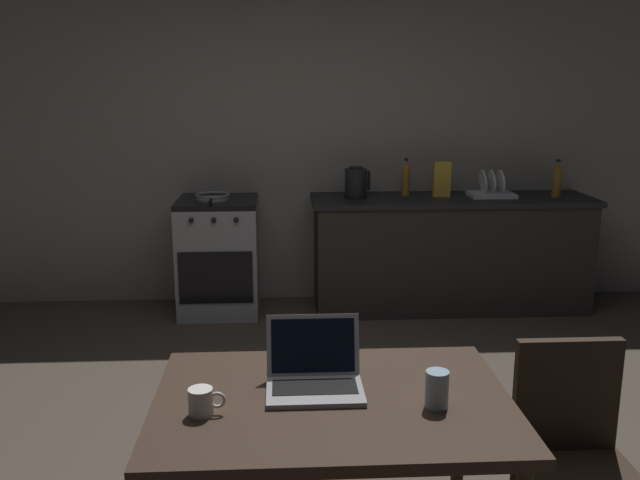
{
  "coord_description": "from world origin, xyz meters",
  "views": [
    {
      "loc": [
        -0.12,
        -2.93,
        1.77
      ],
      "look_at": [
        0.1,
        0.89,
        0.88
      ],
      "focal_mm": 38.91,
      "sensor_mm": 36.0,
      "label": 1
    }
  ],
  "objects_px": {
    "chair": "(574,452)",
    "cereal_box": "(442,179)",
    "laptop": "(314,376)",
    "dish_rack": "(491,191)",
    "drinking_glass": "(437,389)",
    "dining_table": "(333,420)",
    "bottle": "(557,179)",
    "frying_pan": "(212,197)",
    "coffee_mug": "(202,402)",
    "electric_kettle": "(356,183)",
    "stove_oven": "(219,256)",
    "bottle_b": "(406,178)"
  },
  "relations": [
    {
      "from": "chair",
      "to": "bottle",
      "type": "height_order",
      "value": "bottle"
    },
    {
      "from": "bottle",
      "to": "dish_rack",
      "type": "height_order",
      "value": "bottle"
    },
    {
      "from": "coffee_mug",
      "to": "dish_rack",
      "type": "bearing_deg",
      "value": 59.78
    },
    {
      "from": "chair",
      "to": "coffee_mug",
      "type": "relative_size",
      "value": 7.57
    },
    {
      "from": "electric_kettle",
      "to": "drinking_glass",
      "type": "relative_size",
      "value": 1.99
    },
    {
      "from": "stove_oven",
      "to": "electric_kettle",
      "type": "height_order",
      "value": "electric_kettle"
    },
    {
      "from": "dining_table",
      "to": "coffee_mug",
      "type": "bearing_deg",
      "value": -167.3
    },
    {
      "from": "electric_kettle",
      "to": "bottle",
      "type": "relative_size",
      "value": 0.82
    },
    {
      "from": "electric_kettle",
      "to": "stove_oven",
      "type": "bearing_deg",
      "value": -179.87
    },
    {
      "from": "chair",
      "to": "cereal_box",
      "type": "xyz_separation_m",
      "value": [
        0.22,
        3.09,
        0.52
      ]
    },
    {
      "from": "frying_pan",
      "to": "dish_rack",
      "type": "height_order",
      "value": "dish_rack"
    },
    {
      "from": "laptop",
      "to": "bottle_b",
      "type": "distance_m",
      "value": 3.25
    },
    {
      "from": "coffee_mug",
      "to": "cereal_box",
      "type": "xyz_separation_m",
      "value": [
        1.49,
        3.23,
        0.22
      ]
    },
    {
      "from": "electric_kettle",
      "to": "cereal_box",
      "type": "distance_m",
      "value": 0.67
    },
    {
      "from": "stove_oven",
      "to": "cereal_box",
      "type": "relative_size",
      "value": 3.25
    },
    {
      "from": "drinking_glass",
      "to": "bottle_b",
      "type": "bearing_deg",
      "value": 81.66
    },
    {
      "from": "drinking_glass",
      "to": "laptop",
      "type": "bearing_deg",
      "value": 157.5
    },
    {
      "from": "dining_table",
      "to": "frying_pan",
      "type": "height_order",
      "value": "frying_pan"
    },
    {
      "from": "electric_kettle",
      "to": "drinking_glass",
      "type": "distance_m",
      "value": 3.21
    },
    {
      "from": "stove_oven",
      "to": "bottle_b",
      "type": "bearing_deg",
      "value": 3.25
    },
    {
      "from": "electric_kettle",
      "to": "cereal_box",
      "type": "xyz_separation_m",
      "value": [
        0.66,
        0.02,
        0.02
      ]
    },
    {
      "from": "dining_table",
      "to": "chair",
      "type": "xyz_separation_m",
      "value": [
        0.85,
        0.05,
        -0.17
      ]
    },
    {
      "from": "chair",
      "to": "laptop",
      "type": "bearing_deg",
      "value": 161.04
    },
    {
      "from": "electric_kettle",
      "to": "coffee_mug",
      "type": "bearing_deg",
      "value": -104.34
    },
    {
      "from": "chair",
      "to": "frying_pan",
      "type": "xyz_separation_m",
      "value": [
        -1.53,
        3.04,
        0.4
      ]
    },
    {
      "from": "dining_table",
      "to": "frying_pan",
      "type": "relative_size",
      "value": 2.69
    },
    {
      "from": "electric_kettle",
      "to": "frying_pan",
      "type": "bearing_deg",
      "value": -178.52
    },
    {
      "from": "frying_pan",
      "to": "chair",
      "type": "bearing_deg",
      "value": -63.36
    },
    {
      "from": "dining_table",
      "to": "laptop",
      "type": "relative_size",
      "value": 3.65
    },
    {
      "from": "frying_pan",
      "to": "bottle_b",
      "type": "relative_size",
      "value": 1.49
    },
    {
      "from": "laptop",
      "to": "bottle",
      "type": "xyz_separation_m",
      "value": [
        2.01,
        3.0,
        0.22
      ]
    },
    {
      "from": "frying_pan",
      "to": "dining_table",
      "type": "bearing_deg",
      "value": -77.66
    },
    {
      "from": "stove_oven",
      "to": "bottle_b",
      "type": "height_order",
      "value": "bottle_b"
    },
    {
      "from": "dining_table",
      "to": "drinking_glass",
      "type": "relative_size",
      "value": 9.68
    },
    {
      "from": "laptop",
      "to": "drinking_glass",
      "type": "relative_size",
      "value": 2.65
    },
    {
      "from": "electric_kettle",
      "to": "frying_pan",
      "type": "distance_m",
      "value": 1.09
    },
    {
      "from": "laptop",
      "to": "dish_rack",
      "type": "xyz_separation_m",
      "value": [
        1.52,
        3.05,
        0.13
      ]
    },
    {
      "from": "chair",
      "to": "cereal_box",
      "type": "height_order",
      "value": "cereal_box"
    },
    {
      "from": "stove_oven",
      "to": "dish_rack",
      "type": "distance_m",
      "value": 2.16
    },
    {
      "from": "frying_pan",
      "to": "stove_oven",
      "type": "bearing_deg",
      "value": 39.11
    },
    {
      "from": "laptop",
      "to": "dining_table",
      "type": "bearing_deg",
      "value": -42.46
    },
    {
      "from": "stove_oven",
      "to": "bottle",
      "type": "bearing_deg",
      "value": -1.05
    },
    {
      "from": "dining_table",
      "to": "cereal_box",
      "type": "distance_m",
      "value": 3.34
    },
    {
      "from": "bottle_b",
      "to": "laptop",
      "type": "bearing_deg",
      "value": -105.41
    },
    {
      "from": "dining_table",
      "to": "drinking_glass",
      "type": "height_order",
      "value": "drinking_glass"
    },
    {
      "from": "electric_kettle",
      "to": "dish_rack",
      "type": "height_order",
      "value": "electric_kettle"
    },
    {
      "from": "bottle_b",
      "to": "dining_table",
      "type": "bearing_deg",
      "value": -104.12
    },
    {
      "from": "coffee_mug",
      "to": "dish_rack",
      "type": "relative_size",
      "value": 0.34
    },
    {
      "from": "stove_oven",
      "to": "dining_table",
      "type": "bearing_deg",
      "value": -78.31
    },
    {
      "from": "bottle",
      "to": "bottle_b",
      "type": "xyz_separation_m",
      "value": [
        -1.14,
        0.13,
        0.0
      ]
    }
  ]
}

